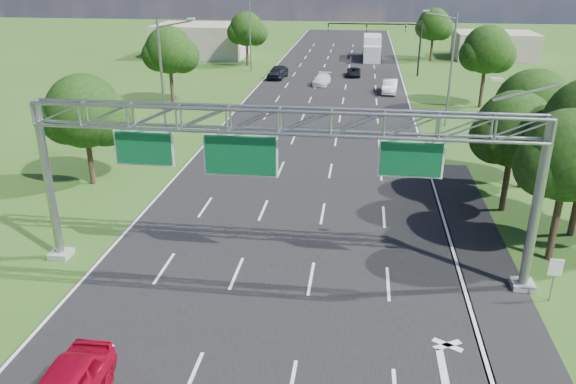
% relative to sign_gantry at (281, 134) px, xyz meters
% --- Properties ---
extents(ground, '(220.00, 220.00, 0.00)m').
position_rel_sign_gantry_xyz_m(ground, '(-0.33, 18.00, -6.89)').
color(ground, '#2D5218').
rests_on(ground, ground).
extents(road, '(18.00, 180.00, 0.02)m').
position_rel_sign_gantry_xyz_m(road, '(-0.33, 18.00, -6.89)').
color(road, black).
rests_on(road, ground).
extents(road_flare, '(3.00, 30.00, 0.02)m').
position_rel_sign_gantry_xyz_m(road_flare, '(9.87, 2.00, -6.89)').
color(road_flare, black).
rests_on(road_flare, ground).
extents(sign_gantry, '(23.50, 1.00, 9.56)m').
position_rel_sign_gantry_xyz_m(sign_gantry, '(0.00, 0.00, 0.00)').
color(sign_gantry, gray).
rests_on(sign_gantry, ground).
extents(regulatory_sign, '(0.60, 0.08, 2.10)m').
position_rel_sign_gantry_xyz_m(regulatory_sign, '(12.07, -1.02, -5.38)').
color(regulatory_sign, gray).
rests_on(regulatory_sign, ground).
extents(traffic_signal, '(12.21, 0.24, 7.00)m').
position_rel_sign_gantry_xyz_m(traffic_signal, '(7.15, 53.00, -1.72)').
color(traffic_signal, black).
rests_on(traffic_signal, ground).
extents(streetlight_l_near, '(2.97, 0.22, 10.16)m').
position_rel_sign_gantry_xyz_m(streetlight_l_near, '(-11.63, 18.00, -1.31)').
color(streetlight_l_near, gray).
rests_on(streetlight_l_near, ground).
extents(streetlight_l_far, '(2.97, 0.22, 10.16)m').
position_rel_sign_gantry_xyz_m(streetlight_l_far, '(-11.63, 53.00, -1.31)').
color(streetlight_l_far, gray).
rests_on(streetlight_l_far, ground).
extents(streetlight_r_mid, '(2.97, 0.22, 10.16)m').
position_rel_sign_gantry_xyz_m(streetlight_r_mid, '(10.97, 28.00, -1.31)').
color(streetlight_r_mid, gray).
rests_on(streetlight_r_mid, ground).
extents(tree_cluster_right, '(9.91, 14.60, 8.68)m').
position_rel_sign_gantry_xyz_m(tree_cluster_right, '(14.47, 7.19, -1.58)').
color(tree_cluster_right, '#2D2116').
rests_on(tree_cluster_right, ground).
extents(tree_verge_la, '(5.76, 4.80, 7.40)m').
position_rel_sign_gantry_xyz_m(tree_verge_la, '(-14.25, 10.04, -2.13)').
color(tree_verge_la, '#2D2116').
rests_on(tree_verge_la, ground).
extents(tree_verge_lb, '(5.76, 4.80, 8.06)m').
position_rel_sign_gantry_xyz_m(tree_verge_lb, '(-16.25, 33.04, -1.48)').
color(tree_verge_lb, '#2D2116').
rests_on(tree_verge_lb, ground).
extents(tree_verge_lc, '(5.76, 4.80, 7.62)m').
position_rel_sign_gantry_xyz_m(tree_verge_lc, '(-13.25, 58.04, -1.92)').
color(tree_verge_lc, '#2D2116').
rests_on(tree_verge_lc, ground).
extents(tree_verge_rd, '(5.76, 4.80, 8.28)m').
position_rel_sign_gantry_xyz_m(tree_verge_rd, '(15.75, 36.04, -1.26)').
color(tree_verge_rd, '#2D2116').
rests_on(tree_verge_rd, ground).
extents(tree_verge_re, '(5.76, 4.80, 7.84)m').
position_rel_sign_gantry_xyz_m(tree_verge_re, '(13.75, 66.04, -1.70)').
color(tree_verge_re, '#2D2116').
rests_on(tree_verge_re, ground).
extents(building_left, '(14.00, 10.00, 5.00)m').
position_rel_sign_gantry_xyz_m(building_left, '(-22.33, 66.00, -4.39)').
color(building_left, gray).
rests_on(building_left, ground).
extents(building_right, '(12.00, 9.00, 4.00)m').
position_rel_sign_gantry_xyz_m(building_right, '(23.67, 70.00, -4.89)').
color(building_right, gray).
rests_on(building_right, ground).
extents(car_queue_a, '(2.22, 4.53, 1.27)m').
position_rel_sign_gantry_xyz_m(car_queue_a, '(-1.50, 45.58, -6.26)').
color(car_queue_a, white).
rests_on(car_queue_a, ground).
extents(car_queue_b, '(1.84, 3.96, 1.10)m').
position_rel_sign_gantry_xyz_m(car_queue_b, '(2.26, 51.70, -6.34)').
color(car_queue_b, black).
rests_on(car_queue_b, ground).
extents(car_queue_c, '(2.51, 5.05, 1.65)m').
position_rel_sign_gantry_xyz_m(car_queue_c, '(-7.48, 48.88, -6.06)').
color(car_queue_c, black).
rests_on(car_queue_c, ground).
extents(car_queue_d, '(1.95, 4.70, 1.51)m').
position_rel_sign_gantry_xyz_m(car_queue_d, '(6.60, 41.81, -6.14)').
color(car_queue_d, silver).
rests_on(car_queue_d, ground).
extents(box_truck, '(2.83, 9.20, 3.49)m').
position_rel_sign_gantry_xyz_m(box_truck, '(4.72, 66.78, -5.22)').
color(box_truck, beige).
rests_on(box_truck, ground).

